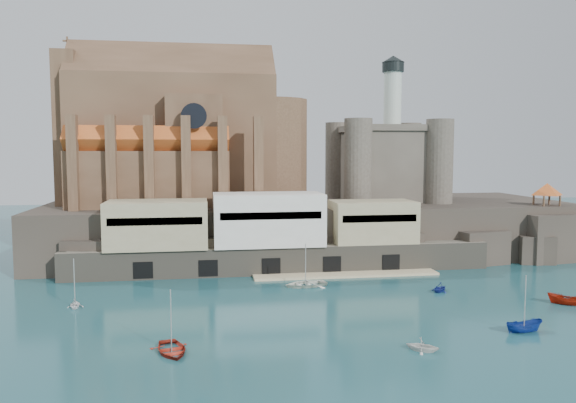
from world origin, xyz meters
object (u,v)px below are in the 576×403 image
at_px(pavilion, 547,191).
at_px(boat_1, 422,351).
at_px(boat_0, 172,352).
at_px(boat_2, 524,332).
at_px(church, 184,140).
at_px(castle_keep, 386,159).

xyz_separation_m(pavilion, boat_1, (-41.10, -42.37, -12.73)).
distance_m(boat_0, boat_2, 38.39).
relative_size(church, pavilion, 7.34).
height_order(pavilion, boat_1, pavilion).
distance_m(castle_keep, boat_2, 56.59).
height_order(pavilion, boat_2, pavilion).
bearing_deg(boat_2, boat_1, 101.80).
distance_m(church, boat_0, 59.08).
bearing_deg(boat_0, boat_1, -21.05).
height_order(church, boat_2, church).
bearing_deg(boat_1, church, 56.81).
distance_m(church, castle_keep, 40.39).
bearing_deg(castle_keep, boat_0, -126.59).
bearing_deg(pavilion, boat_0, -149.47).
bearing_deg(boat_1, pavilion, -10.59).
xyz_separation_m(church, boat_2, (38.49, -54.30, -22.13)).
xyz_separation_m(church, pavilion, (66.13, -15.85, -9.40)).
relative_size(castle_keep, pavilion, 4.58).
bearing_deg(boat_2, castle_keep, -6.29).
relative_size(church, boat_1, 14.30).
bearing_deg(boat_1, boat_0, 115.69).
xyz_separation_m(castle_keep, boat_0, (-40.10, -54.01, -18.31)).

